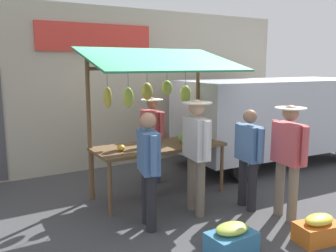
% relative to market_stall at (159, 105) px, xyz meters
% --- Properties ---
extents(ground_plane, '(40.00, 40.00, 0.00)m').
position_rel_market_stall_xyz_m(ground_plane, '(0.02, 0.04, -1.55)').
color(ground_plane, '#424244').
extents(street_backdrop, '(9.00, 0.30, 3.40)m').
position_rel_market_stall_xyz_m(street_backdrop, '(0.09, -2.15, 0.15)').
color(street_backdrop, '#B2A893').
rests_on(street_backdrop, ground).
extents(market_stall, '(2.50, 1.46, 2.50)m').
position_rel_market_stall_xyz_m(market_stall, '(0.00, 0.00, 0.00)').
color(market_stall, brown).
rests_on(market_stall, ground).
extents(vendor_with_sunhat, '(0.42, 0.68, 1.61)m').
position_rel_market_stall_xyz_m(vendor_with_sunhat, '(-0.25, -0.71, -0.60)').
color(vendor_with_sunhat, navy).
rests_on(vendor_with_sunhat, ground).
extents(shopper_in_striped_shirt, '(0.28, 0.67, 1.55)m').
position_rel_market_stall_xyz_m(shopper_in_striped_shirt, '(-0.90, 1.22, -0.66)').
color(shopper_in_striped_shirt, '#232328').
rests_on(shopper_in_striped_shirt, ground).
extents(shopper_with_ponytail, '(0.33, 0.67, 1.60)m').
position_rel_market_stall_xyz_m(shopper_with_ponytail, '(0.74, 1.05, -0.63)').
color(shopper_with_ponytail, '#232328').
rests_on(shopper_with_ponytail, ground).
extents(shopper_in_grey_tee, '(0.45, 0.72, 1.72)m').
position_rel_market_stall_xyz_m(shopper_in_grey_tee, '(-0.10, 0.96, -0.52)').
color(shopper_in_grey_tee, '#726656').
rests_on(shopper_in_grey_tee, ground).
extents(shopper_with_shopping_bag, '(0.43, 0.70, 1.66)m').
position_rel_market_stall_xyz_m(shopper_with_shopping_bag, '(-1.11, 1.79, -0.56)').
color(shopper_with_shopping_bag, '#726656').
rests_on(shopper_with_shopping_bag, ground).
extents(parked_van, '(4.50, 2.11, 1.88)m').
position_rel_market_stall_xyz_m(parked_van, '(-3.12, -0.53, -0.43)').
color(parked_van, silver).
rests_on(parked_van, ground).
extents(produce_crate_near, '(0.62, 0.43, 0.36)m').
position_rel_market_stall_xyz_m(produce_crate_near, '(-0.92, 2.50, -1.39)').
color(produce_crate_near, '#D1661E').
rests_on(produce_crate_near, ground).
extents(produce_crate_side, '(0.59, 0.40, 0.36)m').
position_rel_market_stall_xyz_m(produce_crate_side, '(0.20, 2.15, -1.39)').
color(produce_crate_side, teal).
rests_on(produce_crate_side, ground).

